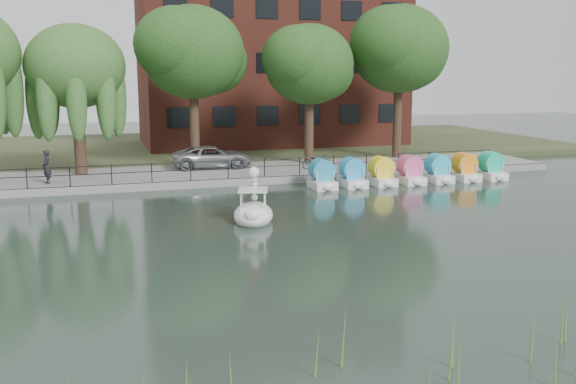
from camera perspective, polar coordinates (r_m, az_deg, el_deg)
name	(u,v)px	position (r m, az deg, el deg)	size (l,w,h in m)	color
ground_plane	(308,251)	(21.93, 1.83, -5.27)	(120.00, 120.00, 0.00)	#35473E
promenade	(218,174)	(37.04, -6.20, 1.58)	(40.00, 6.00, 0.40)	gray
kerb	(229,183)	(34.19, -5.26, 0.84)	(40.00, 0.25, 0.40)	gray
land_strip	(184,147)	(50.74, -9.21, 3.95)	(60.00, 22.00, 0.36)	#47512D
railing	(228,164)	(34.24, -5.35, 2.45)	(32.00, 0.05, 1.00)	black
apartment_building	(270,28)	(51.90, -1.60, 14.38)	(20.00, 10.07, 18.00)	#4C1E16
willow_mid	(75,67)	(36.94, -18.39, 10.50)	(5.32, 5.32, 8.15)	#473323
broadleaf_center	(192,53)	(38.40, -8.49, 12.13)	(6.00, 6.00, 9.25)	#473323
broadleaf_right	(309,65)	(39.58, 1.92, 11.21)	(5.40, 5.40, 8.32)	#473323
broadleaf_far	(400,50)	(43.05, 9.88, 12.37)	(6.30, 6.30, 9.71)	#473323
minivan	(212,155)	(38.07, -6.74, 3.26)	(5.38, 2.47, 1.50)	gray
bicycle	(317,161)	(37.36, 2.58, 2.80)	(1.72, 0.60, 1.00)	gray
pedestrian	(46,164)	(34.63, -20.68, 2.31)	(0.71, 0.48, 1.98)	black
swan_boat	(253,210)	(26.07, -3.10, -1.64)	(2.24, 2.87, 2.14)	white
pedal_boat_row	(410,172)	(35.52, 10.79, 1.73)	(11.35, 1.70, 1.40)	white
reed_bank	(546,336)	(14.72, 21.98, -11.78)	(24.00, 2.40, 1.20)	#669938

